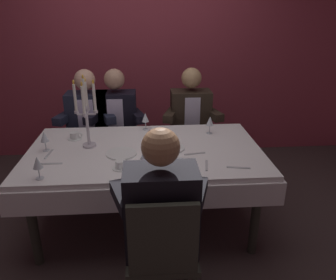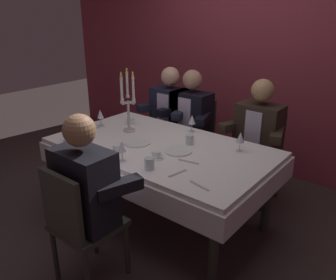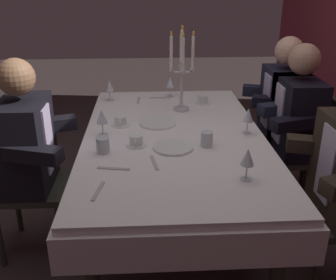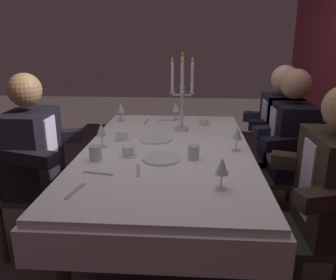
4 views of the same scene
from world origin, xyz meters
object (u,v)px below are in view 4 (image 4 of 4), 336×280
object	(u,v)px
dinner_plate_1	(155,139)
wine_glass_0	(121,108)
wine_glass_3	(176,107)
seated_diner_1	(291,139)
dining_table	(167,165)
wine_glass_4	(101,130)
seated_diner_0	(281,128)
wine_glass_1	(237,134)
seated_diner_2	(31,151)
candelabra	(182,94)
coffee_cup_0	(204,122)
wine_glass_2	(222,167)
water_tumbler_0	(194,152)
dinner_plate_0	(161,158)
seated_diner_3	(334,185)
water_tumbler_1	(95,153)
coffee_cup_1	(128,152)
coffee_cup_2	(122,136)

from	to	relation	value
dinner_plate_1	wine_glass_0	xyz separation A→B (m)	(-0.53, -0.35, 0.11)
wine_glass_3	seated_diner_1	distance (m)	1.01
dining_table	dinner_plate_1	xyz separation A→B (m)	(-0.19, -0.10, 0.13)
wine_glass_4	seated_diner_1	distance (m)	1.36
seated_diner_0	wine_glass_1	bearing A→B (deg)	-35.75
seated_diner_0	seated_diner_2	distance (m)	1.90
seated_diner_0	seated_diner_2	bearing A→B (deg)	-69.07
dining_table	candelabra	bearing A→B (deg)	169.61
seated_diner_1	coffee_cup_0	bearing A→B (deg)	-117.21
wine_glass_0	seated_diner_1	xyz separation A→B (m)	(0.42, 1.34, -0.12)
wine_glass_0	wine_glass_3	bearing A→B (deg)	99.76
wine_glass_3	candelabra	bearing A→B (deg)	10.29
wine_glass_1	wine_glass_2	world-z (taller)	same
seated_diner_2	dining_table	bearing A→B (deg)	95.61
water_tumbler_0	coffee_cup_0	size ratio (longest dim) A/B	0.65
candelabra	dinner_plate_0	distance (m)	0.73
seated_diner_2	dinner_plate_1	bearing A→B (deg)	109.07
wine_glass_3	dining_table	bearing A→B (deg)	-1.69
candelabra	wine_glass_3	world-z (taller)	candelabra
wine_glass_3	seated_diner_3	distance (m)	1.56
candelabra	water_tumbler_1	bearing A→B (deg)	-35.16
water_tumbler_1	seated_diner_3	xyz separation A→B (m)	(0.25, 1.30, -0.05)
candelabra	coffee_cup_1	distance (m)	0.74
dinner_plate_0	coffee_cup_1	bearing A→B (deg)	-103.76
dining_table	seated_diner_0	size ratio (longest dim) A/B	1.56
candelabra	seated_diner_0	size ratio (longest dim) A/B	0.48
seated_diner_2	seated_diner_3	bearing A→B (deg)	76.91
wine_glass_4	seated_diner_1	size ratio (longest dim) A/B	0.13
seated_diner_1	wine_glass_4	bearing A→B (deg)	-78.10
candelabra	coffee_cup_2	xyz separation A→B (m)	(0.29, -0.42, -0.26)
coffee_cup_0	coffee_cup_2	world-z (taller)	same
water_tumbler_0	seated_diner_1	world-z (taller)	seated_diner_1
wine_glass_2	water_tumbler_1	world-z (taller)	wine_glass_2
dinner_plate_0	wine_glass_4	distance (m)	0.49
dinner_plate_1	coffee_cup_1	bearing A→B (deg)	-21.49
coffee_cup_1	coffee_cup_2	xyz separation A→B (m)	(-0.33, -0.11, 0.00)
wine_glass_1	seated_diner_3	size ratio (longest dim) A/B	0.13
candelabra	wine_glass_0	size ratio (longest dim) A/B	3.66
wine_glass_4	seated_diner_2	bearing A→B (deg)	-77.31
candelabra	wine_glass_3	bearing A→B (deg)	-169.71
wine_glass_1	coffee_cup_0	world-z (taller)	wine_glass_1
coffee_cup_1	coffee_cup_0	bearing A→B (deg)	147.40
wine_glass_1	coffee_cup_2	distance (m)	0.82
dinner_plate_0	dinner_plate_1	xyz separation A→B (m)	(-0.39, -0.08, 0.00)
wine_glass_2	water_tumbler_0	bearing A→B (deg)	-161.92
wine_glass_2	wine_glass_4	bearing A→B (deg)	-129.22
wine_glass_0	wine_glass_3	distance (m)	0.48
candelabra	seated_diner_1	xyz separation A→B (m)	(0.17, 0.80, -0.29)
seated_diner_1	water_tumbler_0	bearing A→B (deg)	-55.95
water_tumbler_0	seated_diner_0	size ratio (longest dim) A/B	0.07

